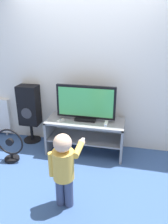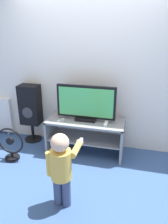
# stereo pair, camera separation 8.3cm
# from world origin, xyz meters

# --- Properties ---
(ground_plane) EXTENTS (16.00, 16.00, 0.00)m
(ground_plane) POSITION_xyz_m (0.00, 0.00, 0.00)
(ground_plane) COLOR #38568C
(wall_back) EXTENTS (10.00, 0.06, 2.60)m
(wall_back) POSITION_xyz_m (0.00, 0.59, 1.30)
(wall_back) COLOR silver
(wall_back) RESTS_ON ground_plane
(tv_stand) EXTENTS (1.24, 0.51, 0.57)m
(tv_stand) POSITION_xyz_m (0.00, 0.26, 0.38)
(tv_stand) COLOR gray
(tv_stand) RESTS_ON ground_plane
(television) EXTENTS (0.93, 0.20, 0.56)m
(television) POSITION_xyz_m (0.00, 0.28, 0.85)
(television) COLOR black
(television) RESTS_ON tv_stand
(game_console) EXTENTS (0.05, 0.16, 0.04)m
(game_console) POSITION_xyz_m (0.34, 0.16, 0.59)
(game_console) COLOR white
(game_console) RESTS_ON tv_stand
(remote_primary) EXTENTS (0.10, 0.13, 0.03)m
(remote_primary) POSITION_xyz_m (-0.38, 0.14, 0.58)
(remote_primary) COLOR white
(remote_primary) RESTS_ON tv_stand
(child) EXTENTS (0.35, 0.52, 0.93)m
(child) POSITION_xyz_m (0.01, -0.93, 0.55)
(child) COLOR #3F4C72
(child) RESTS_ON ground_plane
(speaker_tower) EXTENTS (0.35, 0.31, 1.04)m
(speaker_tower) POSITION_xyz_m (-1.04, 0.42, 0.66)
(speaker_tower) COLOR black
(speaker_tower) RESTS_ON ground_plane
(floor_fan) EXTENTS (0.44, 0.23, 0.54)m
(floor_fan) POSITION_xyz_m (-1.08, -0.24, 0.24)
(floor_fan) COLOR black
(floor_fan) RESTS_ON ground_plane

